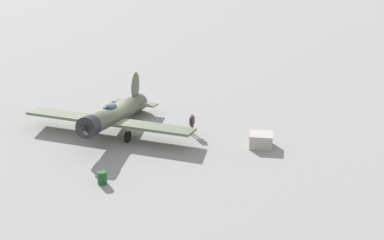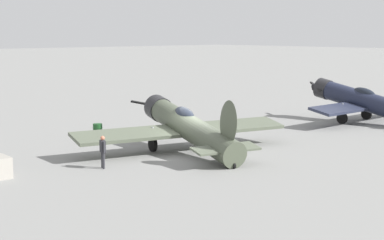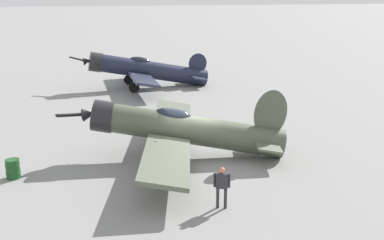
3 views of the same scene
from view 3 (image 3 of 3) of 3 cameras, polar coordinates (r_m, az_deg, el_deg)
ground_plane at (r=22.35m, az=0.00°, el=-4.45°), size 400.00×400.00×0.00m
airplane_foreground at (r=21.92m, az=-1.28°, el=-1.09°), size 10.40×12.26×3.32m
airplane_mid_apron at (r=37.84m, az=-5.61°, el=6.00°), size 10.90×10.38×3.10m
ground_crew_mechanic at (r=17.06m, az=3.58°, el=-7.60°), size 0.57×0.35×1.55m
fuel_drum at (r=21.17m, az=-20.61°, el=-5.47°), size 0.61×0.61×0.81m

